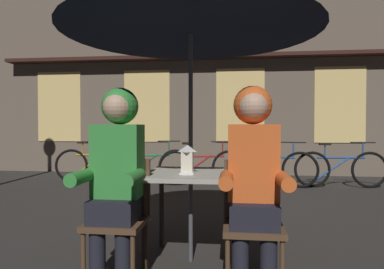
{
  "coord_description": "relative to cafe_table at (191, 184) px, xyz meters",
  "views": [
    {
      "loc": [
        0.33,
        -2.74,
        1.12
      ],
      "look_at": [
        0.0,
        0.09,
        1.05
      ],
      "focal_mm": 31.48,
      "sensor_mm": 36.0,
      "label": 1
    }
  ],
  "objects": [
    {
      "name": "shopfront_building",
      "position": [
        -0.57,
        5.4,
        2.45
      ],
      "size": [
        10.0,
        0.93,
        6.2
      ],
      "color": "#6B5B4C",
      "rests_on": "ground_plane"
    },
    {
      "name": "chair_left",
      "position": [
        -0.48,
        -0.37,
        -0.15
      ],
      "size": [
        0.4,
        0.4,
        0.87
      ],
      "color": "#513823",
      "rests_on": "ground_plane"
    },
    {
      "name": "cafe_table",
      "position": [
        0.0,
        0.0,
        0.0
      ],
      "size": [
        0.72,
        0.72,
        0.74
      ],
      "color": "#B2AD9E",
      "rests_on": "ground_plane"
    },
    {
      "name": "bicycle_fourth",
      "position": [
        1.07,
        3.64,
        -0.29
      ],
      "size": [
        1.65,
        0.42,
        0.84
      ],
      "color": "black",
      "rests_on": "ground_plane"
    },
    {
      "name": "bicycle_third",
      "position": [
        -0.22,
        3.63,
        -0.29
      ],
      "size": [
        1.66,
        0.37,
        0.84
      ],
      "color": "black",
      "rests_on": "ground_plane"
    },
    {
      "name": "chair_right",
      "position": [
        0.48,
        -0.37,
        -0.15
      ],
      "size": [
        0.4,
        0.4,
        0.87
      ],
      "color": "#513823",
      "rests_on": "ground_plane"
    },
    {
      "name": "lantern",
      "position": [
        -0.01,
        -0.12,
        0.22
      ],
      "size": [
        0.11,
        0.11,
        0.23
      ],
      "color": "white",
      "rests_on": "cafe_table"
    },
    {
      "name": "ground_plane",
      "position": [
        0.0,
        0.0,
        -0.64
      ],
      "size": [
        60.0,
        60.0,
        0.0
      ],
      "primitive_type": "plane",
      "color": "#2D2B28"
    },
    {
      "name": "bicycle_second",
      "position": [
        -1.28,
        3.72,
        -0.29
      ],
      "size": [
        1.65,
        0.41,
        0.84
      ],
      "color": "black",
      "rests_on": "ground_plane"
    },
    {
      "name": "bicycle_fifth",
      "position": [
        2.31,
        3.64,
        -0.29
      ],
      "size": [
        1.68,
        0.14,
        0.84
      ],
      "color": "black",
      "rests_on": "ground_plane"
    },
    {
      "name": "person_left_hooded",
      "position": [
        -0.48,
        -0.43,
        0.21
      ],
      "size": [
        0.45,
        0.56,
        1.4
      ],
      "color": "black",
      "rests_on": "ground_plane"
    },
    {
      "name": "bicycle_nearest",
      "position": [
        -2.35,
        3.73,
        -0.29
      ],
      "size": [
        1.67,
        0.28,
        0.84
      ],
      "color": "black",
      "rests_on": "ground_plane"
    },
    {
      "name": "person_right_hooded",
      "position": [
        0.48,
        -0.43,
        0.21
      ],
      "size": [
        0.45,
        0.56,
        1.4
      ],
      "color": "black",
      "rests_on": "ground_plane"
    },
    {
      "name": "patio_umbrella",
      "position": [
        0.0,
        0.0,
        1.42
      ],
      "size": [
        2.1,
        2.1,
        2.31
      ],
      "color": "#4C4C51",
      "rests_on": "ground_plane"
    }
  ]
}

